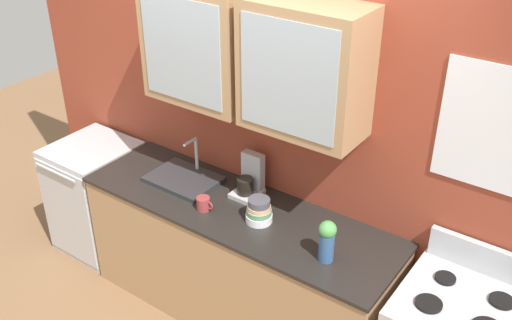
# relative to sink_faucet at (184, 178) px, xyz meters

# --- Properties ---
(ground_plane) EXTENTS (10.00, 10.00, 0.00)m
(ground_plane) POSITION_rel_sink_faucet_xyz_m (0.50, -0.06, -0.92)
(ground_plane) COLOR brown
(back_wall_unit) EXTENTS (4.22, 0.46, 2.88)m
(back_wall_unit) POSITION_rel_sink_faucet_xyz_m (0.50, 0.27, 0.62)
(back_wall_unit) COLOR #993D28
(back_wall_unit) RESTS_ON ground_plane
(counter) EXTENTS (2.20, 0.67, 0.90)m
(counter) POSITION_rel_sink_faucet_xyz_m (0.50, -0.06, -0.47)
(counter) COLOR #A87F56
(counter) RESTS_ON ground_plane
(sink_faucet) EXTENTS (0.48, 0.35, 0.28)m
(sink_faucet) POSITION_rel_sink_faucet_xyz_m (0.00, 0.00, 0.00)
(sink_faucet) COLOR #2D2D30
(sink_faucet) RESTS_ON counter
(bowl_stack) EXTENTS (0.17, 0.17, 0.16)m
(bowl_stack) POSITION_rel_sink_faucet_xyz_m (0.69, -0.08, 0.05)
(bowl_stack) COLOR white
(bowl_stack) RESTS_ON counter
(vase) EXTENTS (0.10, 0.10, 0.26)m
(vase) POSITION_rel_sink_faucet_xyz_m (1.22, -0.17, 0.12)
(vase) COLOR #33598C
(vase) RESTS_ON counter
(cup_near_sink) EXTENTS (0.12, 0.09, 0.09)m
(cup_near_sink) POSITION_rel_sink_faucet_xyz_m (0.34, -0.19, 0.02)
(cup_near_sink) COLOR #993838
(cup_near_sink) RESTS_ON counter
(dishwasher) EXTENTS (0.58, 0.65, 0.90)m
(dishwasher) POSITION_rel_sink_faucet_xyz_m (-0.91, -0.06, -0.47)
(dishwasher) COLOR silver
(dishwasher) RESTS_ON ground_plane
(coffee_maker) EXTENTS (0.17, 0.20, 0.29)m
(coffee_maker) POSITION_rel_sink_faucet_xyz_m (0.46, 0.13, 0.09)
(coffee_maker) COLOR #B7B7BC
(coffee_maker) RESTS_ON counter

